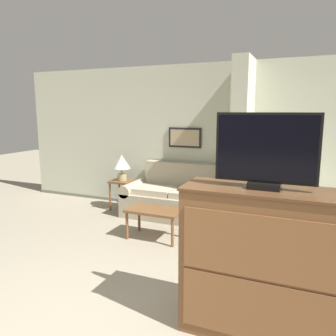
{
  "coord_description": "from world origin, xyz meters",
  "views": [
    {
      "loc": [
        1.63,
        -1.63,
        1.8
      ],
      "look_at": [
        -0.04,
        2.32,
        1.05
      ],
      "focal_mm": 35.0,
      "sensor_mm": 36.0,
      "label": 1
    }
  ],
  "objects_px": {
    "bed": "(330,235)",
    "tv": "(266,152)",
    "table_lamp": "(122,164)",
    "coffee_table": "(155,213)",
    "couch": "(176,198)",
    "tv_dresser": "(260,264)"
  },
  "relations": [
    {
      "from": "tv_dresser",
      "to": "bed",
      "type": "distance_m",
      "value": 1.99
    },
    {
      "from": "couch",
      "to": "tv",
      "type": "relative_size",
      "value": 2.37
    },
    {
      "from": "coffee_table",
      "to": "tv_dresser",
      "type": "xyz_separation_m",
      "value": [
        1.64,
        -1.52,
        0.23
      ]
    },
    {
      "from": "tv",
      "to": "couch",
      "type": "bearing_deg",
      "value": 123.79
    },
    {
      "from": "coffee_table",
      "to": "bed",
      "type": "bearing_deg",
      "value": 8.78
    },
    {
      "from": "couch",
      "to": "bed",
      "type": "height_order",
      "value": "couch"
    },
    {
      "from": "coffee_table",
      "to": "table_lamp",
      "type": "bearing_deg",
      "value": 137.7
    },
    {
      "from": "coffee_table",
      "to": "table_lamp",
      "type": "xyz_separation_m",
      "value": [
        -1.15,
        1.05,
        0.48
      ]
    },
    {
      "from": "bed",
      "to": "tv",
      "type": "bearing_deg",
      "value": -108.5
    },
    {
      "from": "coffee_table",
      "to": "bed",
      "type": "distance_m",
      "value": 2.29
    },
    {
      "from": "couch",
      "to": "tv_dresser",
      "type": "distance_m",
      "value": 3.1
    },
    {
      "from": "bed",
      "to": "tv_dresser",
      "type": "bearing_deg",
      "value": -108.49
    },
    {
      "from": "tv",
      "to": "bed",
      "type": "bearing_deg",
      "value": 71.5
    },
    {
      "from": "table_lamp",
      "to": "tv",
      "type": "distance_m",
      "value": 3.84
    },
    {
      "from": "coffee_table",
      "to": "tv_dresser",
      "type": "bearing_deg",
      "value": -42.81
    },
    {
      "from": "coffee_table",
      "to": "tv",
      "type": "bearing_deg",
      "value": -42.79
    },
    {
      "from": "couch",
      "to": "bed",
      "type": "xyz_separation_m",
      "value": [
        2.34,
        -0.7,
        -0.05
      ]
    },
    {
      "from": "table_lamp",
      "to": "tv_dresser",
      "type": "xyz_separation_m",
      "value": [
        2.79,
        -2.56,
        -0.25
      ]
    },
    {
      "from": "couch",
      "to": "bed",
      "type": "distance_m",
      "value": 2.44
    },
    {
      "from": "couch",
      "to": "table_lamp",
      "type": "relative_size",
      "value": 3.8
    },
    {
      "from": "tv",
      "to": "bed",
      "type": "relative_size",
      "value": 0.35
    },
    {
      "from": "couch",
      "to": "coffee_table",
      "type": "distance_m",
      "value": 1.06
    }
  ]
}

